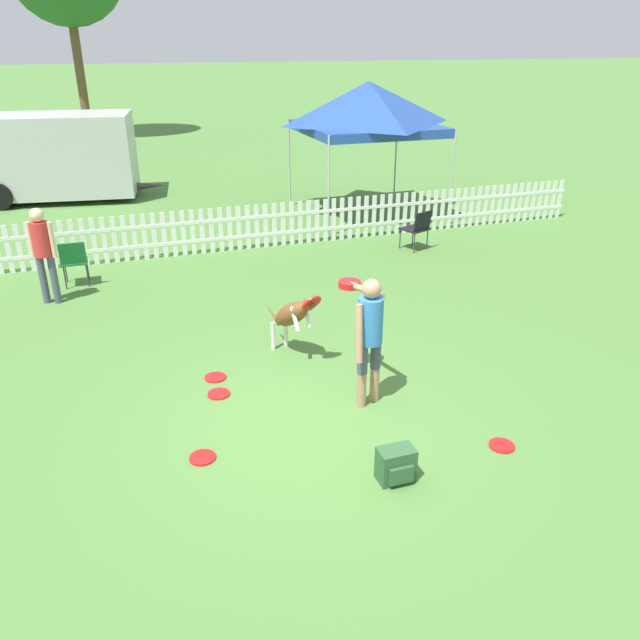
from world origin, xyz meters
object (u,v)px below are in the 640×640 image
Objects in this scene: leaping_dog at (292,314)px; folding_chair_blue_left at (74,259)px; backpack_on_grass at (396,465)px; spectator_standing at (43,247)px; folding_chair_center at (418,227)px; canopy_tent_main at (368,107)px; frisbee_midfield at (219,394)px; frisbee_near_handler at (203,458)px; frisbee_far_scatter at (215,377)px; equipment_trailer at (29,156)px; handler_person at (368,326)px; frisbee_near_dog at (502,446)px.

leaping_dog reaches higher than folding_chair_blue_left.
backpack_on_grass is 0.23× the size of spectator_standing.
spectator_standing reaches higher than folding_chair_center.
leaping_dog is 0.38× the size of canopy_tent_main.
frisbee_near_handler is at bearing -108.02° from frisbee_midfield.
leaping_dog is at bearing 14.14° from frisbee_far_scatter.
folding_chair_center is at bearing -154.09° from leaping_dog.
equipment_trailer is at bearing 150.99° from canopy_tent_main.
leaping_dog is at bearing 31.22° from frisbee_midfield.
folding_chair_blue_left is at bearing 103.99° from handler_person.
handler_person is 1.99m from frisbee_midfield.
folding_chair_blue_left is 0.88m from spectator_standing.
folding_chair_blue_left reaches higher than frisbee_midfield.
canopy_tent_main is (6.55, 2.85, 1.99)m from folding_chair_blue_left.
frisbee_near_handler is 5.73m from folding_chair_blue_left.
frisbee_midfield is 1.00× the size of frisbee_far_scatter.
frisbee_near_dog is 1.00× the size of frisbee_midfield.
canopy_tent_main is at bearing 75.94° from frisbee_near_dog.
canopy_tent_main is (4.92, 7.24, 2.47)m from frisbee_midfield.
handler_person is at bearing 36.18° from folding_chair_center.
backpack_on_grass reaches higher than frisbee_near_handler.
folding_chair_blue_left is 0.52× the size of spectator_standing.
handler_person is at bearing 90.57° from leaping_dog.
frisbee_midfield is at bearing 138.33° from handler_person.
frisbee_near_dog is 1.30m from backpack_on_grass.
frisbee_far_scatter is at bearing -4.47° from leaping_dog.
handler_person is 1.34× the size of leaping_dog.
frisbee_midfield is (-1.61, 0.69, -0.95)m from handler_person.
handler_person reaches higher than frisbee_midfield.
frisbee_near_dog is at bearing -104.06° from canopy_tent_main.
folding_chair_blue_left is 7.41m from canopy_tent_main.
frisbee_far_scatter is at bearing 85.41° from frisbee_midfield.
leaping_dog is at bearing 93.85° from backpack_on_grass.
leaping_dog is at bearing 126.97° from folding_chair_blue_left.
frisbee_near_handler is 0.33× the size of folding_chair_blue_left.
backpack_on_grass is at bearing -120.03° from handler_person.
backpack_on_grass is (-1.28, -0.12, 0.16)m from frisbee_near_dog.
leaping_dog is 3.28× the size of backpack_on_grass.
frisbee_near_dog and frisbee_midfield have the same top height.
equipment_trailer is at bearing -88.92° from leaping_dog.
folding_chair_blue_left is 1.00× the size of folding_chair_center.
frisbee_midfield is at bearing -68.39° from equipment_trailer.
handler_person is at bearing 13.98° from frisbee_near_handler.
frisbee_near_dog is at bearing 100.10° from leaping_dog.
handler_person is at bearing -34.78° from frisbee_far_scatter.
frisbee_midfield is at bearing -124.20° from canopy_tent_main.
folding_chair_center is (3.50, 6.43, 0.31)m from backpack_on_grass.
equipment_trailer reaches higher than backpack_on_grass.
frisbee_near_dog is 0.33× the size of folding_chair_blue_left.
frisbee_near_dog is 0.09× the size of canopy_tent_main.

